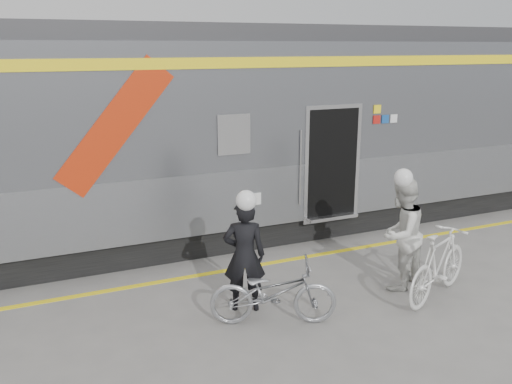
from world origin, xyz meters
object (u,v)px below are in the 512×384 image
woman (401,234)px  bicycle_right (438,264)px  man (244,256)px  bicycle_left (273,293)px

woman → bicycle_right: bearing=94.7°
man → bicycle_right: size_ratio=0.92×
bicycle_left → woman: size_ratio=0.98×
man → woman: 2.54m
bicycle_right → bicycle_left: bearing=60.1°
bicycle_left → woman: (2.32, 0.27, 0.43)m
man → woman: woman is taller
bicycle_right → man: bearing=49.8°
bicycle_left → bicycle_right: bicycle_right is taller
man → bicycle_left: (0.20, -0.55, -0.37)m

